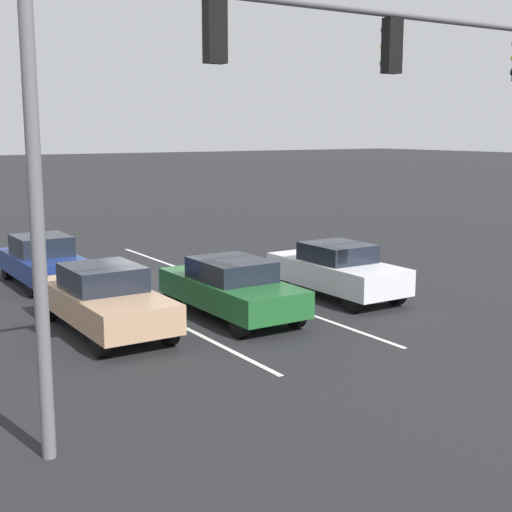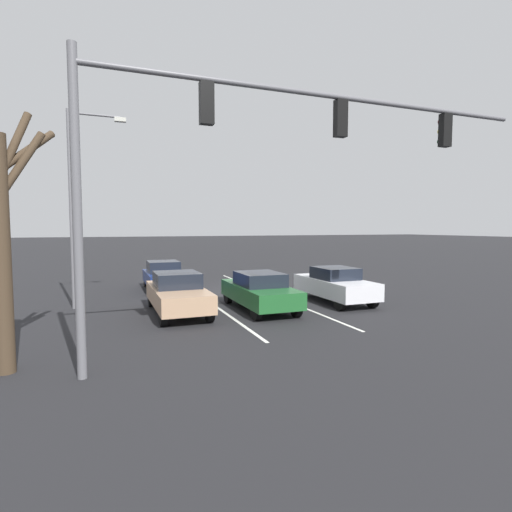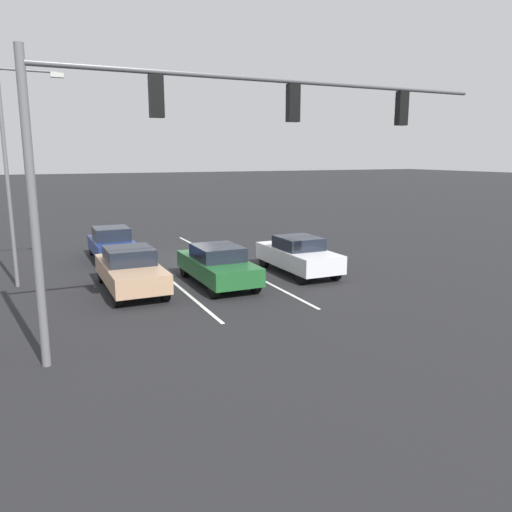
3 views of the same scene
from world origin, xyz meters
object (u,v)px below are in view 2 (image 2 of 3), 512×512
car_darkgreen_midlane_front (259,290)px  car_silver_leftlane_front (335,284)px  street_lamp_right_shoulder (78,194)px  car_tan_rightlane_front (178,293)px  car_navy_rightlane_second (164,276)px  bare_tree_near (4,234)px  traffic_signal_gantry (258,141)px

car_darkgreen_midlane_front → car_silver_leftlane_front: (-3.61, -0.29, 0.01)m
car_darkgreen_midlane_front → car_silver_leftlane_front: car_silver_leftlane_front is taller
street_lamp_right_shoulder → car_darkgreen_midlane_front: bearing=157.1°
car_darkgreen_midlane_front → car_tan_rightlane_front: (3.13, -0.44, 0.02)m
car_darkgreen_midlane_front → car_navy_rightlane_second: bearing=-66.1°
car_silver_leftlane_front → car_tan_rightlane_front: bearing=-1.3°
car_darkgreen_midlane_front → car_silver_leftlane_front: bearing=-175.5°
car_navy_rightlane_second → bare_tree_near: bare_tree_near is taller
street_lamp_right_shoulder → bare_tree_near: 7.26m
street_lamp_right_shoulder → bare_tree_near: bearing=80.7°
car_darkgreen_midlane_front → traffic_signal_gantry: bearing=68.2°
traffic_signal_gantry → street_lamp_right_shoulder: 9.26m
car_silver_leftlane_front → traffic_signal_gantry: traffic_signal_gantry is taller
car_tan_rightlane_front → car_navy_rightlane_second: 5.93m
car_darkgreen_midlane_front → bare_tree_near: (7.74, 4.24, 2.34)m
car_silver_leftlane_front → traffic_signal_gantry: 9.21m
bare_tree_near → car_darkgreen_midlane_front: bearing=-151.3°
car_tan_rightlane_front → street_lamp_right_shoulder: size_ratio=0.60×
bare_tree_near → car_tan_rightlane_front: bearing=-134.5°
car_silver_leftlane_front → bare_tree_near: 12.44m
car_darkgreen_midlane_front → car_navy_rightlane_second: car_navy_rightlane_second is taller
car_darkgreen_midlane_front → car_silver_leftlane_front: 3.62m
car_darkgreen_midlane_front → car_navy_rightlane_second: size_ratio=1.13×
car_silver_leftlane_front → bare_tree_near: size_ratio=0.74×
car_navy_rightlane_second → bare_tree_near: size_ratio=0.68×
car_navy_rightlane_second → car_darkgreen_midlane_front: bearing=113.9°
car_navy_rightlane_second → traffic_signal_gantry: bearing=93.5°
bare_tree_near → car_navy_rightlane_second: bearing=-114.9°
car_darkgreen_midlane_front → car_silver_leftlane_front: size_ratio=1.04×
car_tan_rightlane_front → car_silver_leftlane_front: (-6.75, 0.15, -0.01)m
car_darkgreen_midlane_front → street_lamp_right_shoulder: 8.09m
car_silver_leftlane_front → car_navy_rightlane_second: car_silver_leftlane_front is taller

